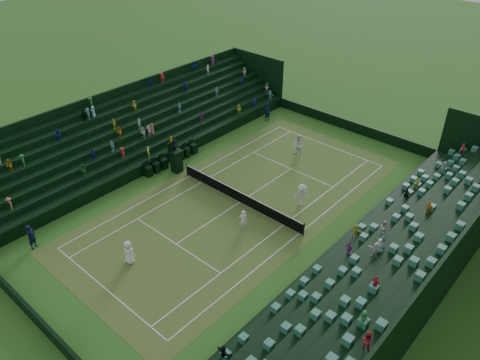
{
  "coord_description": "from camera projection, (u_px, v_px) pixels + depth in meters",
  "views": [
    {
      "loc": [
        18.99,
        -21.26,
        20.57
      ],
      "look_at": [
        0.0,
        0.0,
        2.0
      ],
      "focal_mm": 35.0,
      "sensor_mm": 36.0,
      "label": 1
    }
  ],
  "objects": [
    {
      "name": "ground",
      "position": [
        240.0,
        202.0,
        35.11
      ],
      "size": [
        160.0,
        160.0,
        0.0
      ],
      "primitive_type": "plane",
      "color": "#366820",
      "rests_on": "ground"
    },
    {
      "name": "court_surface",
      "position": [
        240.0,
        202.0,
        35.11
      ],
      "size": [
        12.97,
        26.77,
        0.01
      ],
      "primitive_type": "cube",
      "color": "#2F7326",
      "rests_on": "ground"
    },
    {
      "name": "perimeter_wall_north",
      "position": [
        350.0,
        126.0,
        44.77
      ],
      "size": [
        17.17,
        0.2,
        1.0
      ],
      "primitive_type": "cube",
      "color": "black",
      "rests_on": "ground"
    },
    {
      "name": "perimeter_wall_south",
      "position": [
        42.0,
        325.0,
        24.92
      ],
      "size": [
        17.17,
        0.2,
        1.0
      ],
      "primitive_type": "cube",
      "color": "black",
      "rests_on": "ground"
    },
    {
      "name": "perimeter_wall_east",
      "position": [
        338.0,
        247.0,
        30.1
      ],
      "size": [
        0.2,
        31.77,
        1.0
      ],
      "primitive_type": "cube",
      "color": "black",
      "rests_on": "ground"
    },
    {
      "name": "perimeter_wall_west",
      "position": [
        165.0,
        158.0,
        39.58
      ],
      "size": [
        0.2,
        31.77,
        1.0
      ],
      "primitive_type": "cube",
      "color": "black",
      "rests_on": "ground"
    },
    {
      "name": "north_grandstand",
      "position": [
        402.0,
        266.0,
        27.2
      ],
      "size": [
        6.6,
        32.0,
        4.9
      ],
      "color": "black",
      "rests_on": "ground"
    },
    {
      "name": "south_grandstand",
      "position": [
        133.0,
        132.0,
        41.34
      ],
      "size": [
        6.6,
        32.0,
        4.9
      ],
      "color": "black",
      "rests_on": "ground"
    },
    {
      "name": "tennis_net",
      "position": [
        240.0,
        197.0,
        34.83
      ],
      "size": [
        11.67,
        0.1,
        1.06
      ],
      "color": "black",
      "rests_on": "ground"
    },
    {
      "name": "umpire_chair",
      "position": [
        176.0,
        158.0,
        38.12
      ],
      "size": [
        0.94,
        0.94,
        2.96
      ],
      "color": "black",
      "rests_on": "ground"
    },
    {
      "name": "courtside_chairs",
      "position": [
        172.0,
        159.0,
        39.53
      ],
      "size": [
        0.58,
        5.55,
        1.27
      ],
      "color": "black",
      "rests_on": "ground"
    },
    {
      "name": "player_near_west",
      "position": [
        129.0,
        252.0,
        29.19
      ],
      "size": [
        0.95,
        0.75,
        1.69
      ],
      "primitive_type": "imported",
      "rotation": [
        0.0,
        0.0,
        3.43
      ],
      "color": "white",
      "rests_on": "ground"
    },
    {
      "name": "player_near_east",
      "position": [
        243.0,
        220.0,
        32.02
      ],
      "size": [
        0.68,
        0.67,
        1.58
      ],
      "primitive_type": "imported",
      "rotation": [
        0.0,
        0.0,
        3.88
      ],
      "color": "white",
      "rests_on": "ground"
    },
    {
      "name": "player_far_west",
      "position": [
        298.0,
        146.0,
        40.39
      ],
      "size": [
        1.17,
        1.03,
        2.03
      ],
      "primitive_type": "imported",
      "rotation": [
        0.0,
        0.0,
        -0.31
      ],
      "color": "white",
      "rests_on": "ground"
    },
    {
      "name": "player_far_east",
      "position": [
        302.0,
        195.0,
        34.39
      ],
      "size": [
        1.27,
        1.27,
        1.76
      ],
      "primitive_type": "imported",
      "rotation": [
        0.0,
        0.0,
        0.78
      ],
      "color": "white",
      "rests_on": "ground"
    },
    {
      "name": "line_judge_north",
      "position": [
        268.0,
        112.0,
        46.37
      ],
      "size": [
        0.49,
        0.7,
        1.85
      ],
      "primitive_type": "imported",
      "rotation": [
        0.0,
        0.0,
        1.51
      ],
      "color": "black",
      "rests_on": "ground"
    },
    {
      "name": "line_judge_south",
      "position": [
        32.0,
        237.0,
        30.37
      ],
      "size": [
        0.65,
        0.77,
        1.8
      ],
      "primitive_type": "imported",
      "rotation": [
        0.0,
        0.0,
        1.96
      ],
      "color": "black",
      "rests_on": "ground"
    }
  ]
}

